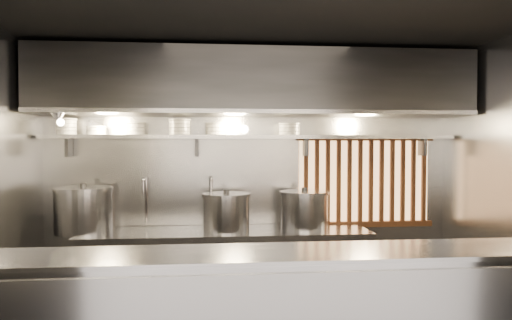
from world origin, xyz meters
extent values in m
plane|color=black|center=(0.00, 0.00, 2.80)|extent=(4.50, 4.50, 0.00)
plane|color=gray|center=(0.00, 1.50, 1.40)|extent=(4.50, 0.00, 4.50)
cube|color=gray|center=(0.00, -0.95, 1.11)|extent=(4.50, 0.56, 0.03)
cube|color=gray|center=(-0.30, 1.13, 0.45)|extent=(3.00, 0.70, 0.90)
cube|color=gray|center=(0.00, 1.32, 1.88)|extent=(4.40, 0.34, 0.04)
cube|color=#2D2D30|center=(0.00, 1.10, 2.42)|extent=(4.40, 0.80, 0.65)
cube|color=gray|center=(0.00, 0.70, 2.12)|extent=(4.40, 0.03, 0.04)
cube|color=#FFBD72|center=(1.30, 1.48, 1.38)|extent=(1.50, 0.02, 0.92)
cube|color=brown|center=(1.30, 1.43, 1.87)|extent=(1.56, 0.06, 0.06)
cube|color=brown|center=(1.30, 1.43, 0.89)|extent=(1.56, 0.06, 0.06)
cube|color=brown|center=(0.61, 1.43, 1.38)|extent=(0.04, 0.04, 0.92)
cube|color=brown|center=(0.74, 1.43, 1.38)|extent=(0.04, 0.04, 0.92)
cube|color=brown|center=(0.86, 1.43, 1.38)|extent=(0.04, 0.04, 0.92)
cube|color=brown|center=(0.99, 1.43, 1.38)|extent=(0.04, 0.04, 0.92)
cube|color=brown|center=(1.11, 1.43, 1.38)|extent=(0.04, 0.04, 0.92)
cube|color=brown|center=(1.24, 1.43, 1.38)|extent=(0.04, 0.04, 0.92)
cube|color=brown|center=(1.36, 1.43, 1.38)|extent=(0.04, 0.04, 0.92)
cube|color=brown|center=(1.49, 1.43, 1.38)|extent=(0.04, 0.04, 0.92)
cube|color=brown|center=(1.61, 1.43, 1.38)|extent=(0.04, 0.04, 0.92)
cube|color=brown|center=(1.74, 1.43, 1.38)|extent=(0.04, 0.04, 0.92)
cube|color=brown|center=(1.86, 1.43, 1.38)|extent=(0.04, 0.04, 0.92)
cube|color=brown|center=(1.99, 1.43, 1.38)|extent=(0.05, 0.04, 0.92)
cylinder|color=silver|center=(-1.15, 1.45, 1.19)|extent=(0.03, 0.03, 0.48)
sphere|color=silver|center=(-1.15, 1.45, 1.43)|extent=(0.04, 0.04, 0.04)
cylinder|color=silver|center=(-1.15, 1.32, 1.43)|extent=(0.03, 0.26, 0.03)
sphere|color=silver|center=(-1.15, 1.19, 1.43)|extent=(0.04, 0.04, 0.04)
cylinder|color=silver|center=(-1.15, 1.19, 1.36)|extent=(0.03, 0.03, 0.14)
cylinder|color=silver|center=(-0.45, 1.45, 1.19)|extent=(0.03, 0.03, 0.48)
sphere|color=silver|center=(-0.45, 1.45, 1.43)|extent=(0.04, 0.04, 0.04)
cylinder|color=silver|center=(-0.45, 1.32, 1.43)|extent=(0.03, 0.26, 0.03)
sphere|color=silver|center=(-0.45, 1.19, 1.43)|extent=(0.04, 0.04, 0.04)
cylinder|color=silver|center=(-0.45, 1.19, 1.36)|extent=(0.03, 0.03, 0.14)
cone|color=gray|center=(-1.90, 0.85, 2.07)|extent=(0.25, 0.27, 0.20)
sphere|color=#FFE0B2|center=(-1.87, 0.83, 2.01)|extent=(0.07, 0.07, 0.07)
cylinder|color=#2D2D30|center=(-1.90, 0.95, 2.15)|extent=(0.02, 0.22, 0.02)
cylinder|color=#2D2D30|center=(-0.10, 1.20, 2.04)|extent=(0.01, 0.01, 0.12)
sphere|color=#FFE0B2|center=(-0.10, 1.20, 1.96)|extent=(0.09, 0.09, 0.09)
cylinder|color=gray|center=(-1.75, 1.16, 1.12)|extent=(0.64, 0.64, 0.44)
cylinder|color=gray|center=(-1.75, 1.16, 1.35)|extent=(0.68, 0.68, 0.03)
cylinder|color=#2D2D30|center=(-1.75, 1.16, 1.39)|extent=(0.06, 0.06, 0.04)
cylinder|color=gray|center=(-0.29, 1.10, 1.08)|extent=(0.63, 0.63, 0.36)
cylinder|color=gray|center=(-0.29, 1.10, 1.28)|extent=(0.67, 0.67, 0.03)
cylinder|color=#2D2D30|center=(-0.29, 1.10, 1.31)|extent=(0.06, 0.06, 0.04)
cylinder|color=gray|center=(0.54, 1.15, 1.09)|extent=(0.59, 0.59, 0.37)
cylinder|color=gray|center=(0.54, 1.15, 1.29)|extent=(0.63, 0.63, 0.03)
cylinder|color=#2D2D30|center=(0.54, 1.15, 1.32)|extent=(0.06, 0.06, 0.04)
cylinder|color=silver|center=(-1.95, 1.32, 1.92)|extent=(0.20, 0.20, 0.03)
cylinder|color=silver|center=(-1.95, 1.32, 1.96)|extent=(0.20, 0.20, 0.03)
cylinder|color=silver|center=(-1.95, 1.32, 2.00)|extent=(0.20, 0.20, 0.03)
cylinder|color=silver|center=(-1.95, 1.32, 2.03)|extent=(0.20, 0.20, 0.03)
cylinder|color=silver|center=(-1.95, 1.32, 2.06)|extent=(0.22, 0.22, 0.01)
cylinder|color=silver|center=(-1.64, 1.32, 1.92)|extent=(0.20, 0.20, 0.03)
cylinder|color=silver|center=(-1.64, 1.32, 1.96)|extent=(0.20, 0.20, 0.03)
cylinder|color=silver|center=(-1.64, 1.32, 1.99)|extent=(0.21, 0.21, 0.01)
cylinder|color=silver|center=(-1.24, 1.32, 1.92)|extent=(0.19, 0.19, 0.03)
cylinder|color=silver|center=(-1.24, 1.32, 1.96)|extent=(0.19, 0.19, 0.03)
cylinder|color=silver|center=(-1.24, 1.32, 2.00)|extent=(0.19, 0.19, 0.03)
cylinder|color=silver|center=(-1.24, 1.32, 2.02)|extent=(0.20, 0.20, 0.01)
cylinder|color=silver|center=(-0.78, 1.32, 1.92)|extent=(0.22, 0.22, 0.03)
cylinder|color=silver|center=(-0.78, 1.32, 1.96)|extent=(0.22, 0.22, 0.03)
cylinder|color=silver|center=(-0.78, 1.32, 2.00)|extent=(0.22, 0.22, 0.03)
cylinder|color=silver|center=(-0.78, 1.32, 2.03)|extent=(0.22, 0.22, 0.03)
cylinder|color=silver|center=(-0.78, 1.32, 2.06)|extent=(0.24, 0.24, 0.01)
cylinder|color=silver|center=(-0.39, 1.32, 1.92)|extent=(0.22, 0.22, 0.03)
cylinder|color=silver|center=(-0.39, 1.32, 1.96)|extent=(0.22, 0.22, 0.03)
cylinder|color=silver|center=(-0.39, 1.32, 2.00)|extent=(0.22, 0.22, 0.03)
cylinder|color=silver|center=(-0.39, 1.32, 2.02)|extent=(0.24, 0.24, 0.01)
cylinder|color=silver|center=(0.40, 1.32, 1.92)|extent=(0.23, 0.23, 0.03)
cylinder|color=silver|center=(0.40, 1.32, 1.96)|extent=(0.23, 0.23, 0.03)
cylinder|color=silver|center=(0.40, 1.32, 2.00)|extent=(0.23, 0.23, 0.03)
cylinder|color=silver|center=(0.40, 1.32, 2.02)|extent=(0.24, 0.24, 0.01)
camera|label=1|loc=(-0.51, -4.06, 1.82)|focal=35.00mm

